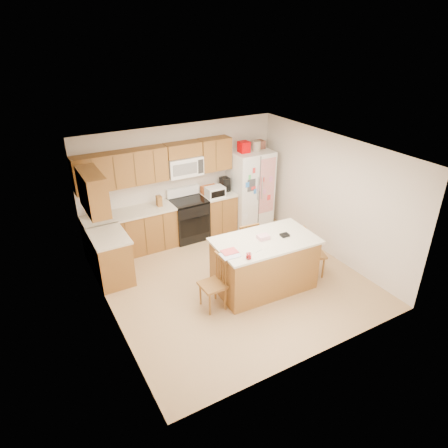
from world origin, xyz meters
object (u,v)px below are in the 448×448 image
stove (189,218)px  windsor_chair_back (245,245)px  island (264,263)px  windsor_chair_left (214,284)px  windsor_chair_right (312,253)px  refrigerator (250,188)px

stove → windsor_chair_back: stove is taller
island → windsor_chair_back: 0.77m
island → windsor_chair_left: bearing=-176.7°
windsor_chair_back → windsor_chair_right: bearing=-42.6°
windsor_chair_left → windsor_chair_back: 1.41m
stove → windsor_chair_right: size_ratio=1.17×
island → windsor_chair_right: bearing=-6.0°
island → windsor_chair_back: island is taller
stove → windsor_chair_left: (-0.68, -2.45, -0.02)m
island → windsor_chair_left: size_ratio=1.96×
stove → refrigerator: bearing=-2.3°
refrigerator → island: (-1.19, -2.33, -0.42)m
windsor_chair_right → refrigerator: bearing=86.2°
windsor_chair_back → windsor_chair_right: (0.95, -0.87, -0.01)m
stove → refrigerator: 1.63m
stove → windsor_chair_back: bearing=-74.2°
windsor_chair_right → stove: bearing=119.4°
windsor_chair_left → windsor_chair_back: size_ratio=0.98×
refrigerator → island: 2.65m
refrigerator → windsor_chair_left: (-2.25, -2.39, -0.47)m
refrigerator → island: size_ratio=1.08×
windsor_chair_right → windsor_chair_back: bearing=137.4°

